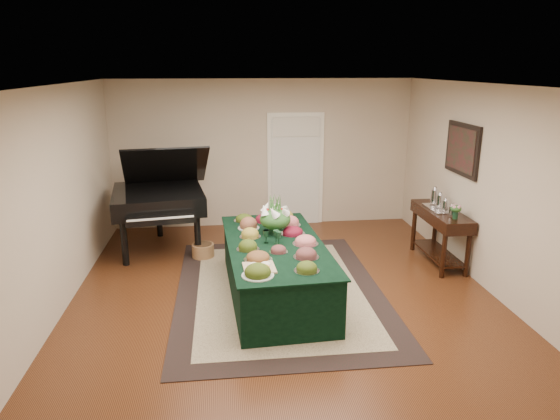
{
  "coord_description": "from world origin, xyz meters",
  "views": [
    {
      "loc": [
        -0.74,
        -6.1,
        2.92
      ],
      "look_at": [
        0.0,
        0.3,
        1.05
      ],
      "focal_mm": 32.0,
      "sensor_mm": 36.0,
      "label": 1
    }
  ],
  "objects": [
    {
      "name": "grand_piano",
      "position": [
        -1.79,
        1.84,
        0.87
      ],
      "size": [
        1.67,
        1.86,
        1.73
      ],
      "color": "black",
      "rests_on": "ground"
    },
    {
      "name": "pink_bouquet",
      "position": [
        2.5,
        0.31,
        0.98
      ],
      "size": [
        0.17,
        0.17,
        0.21
      ],
      "color": "#13301D",
      "rests_on": "mahogany_sideboard"
    },
    {
      "name": "food_platters",
      "position": [
        -0.13,
        -0.06,
        0.78
      ],
      "size": [
        1.05,
        2.35,
        0.13
      ],
      "color": "silver",
      "rests_on": "buffet_table"
    },
    {
      "name": "tea_service",
      "position": [
        2.5,
        0.79,
        0.95
      ],
      "size": [
        0.34,
        0.74,
        0.3
      ],
      "color": "silver",
      "rests_on": "mahogany_sideboard"
    },
    {
      "name": "wicker_basket",
      "position": [
        -1.1,
        1.37,
        0.11
      ],
      "size": [
        0.35,
        0.35,
        0.22
      ],
      "primitive_type": "cylinder",
      "color": "#90623A",
      "rests_on": "ground"
    },
    {
      "name": "wall_painting",
      "position": [
        2.72,
        0.74,
        1.75
      ],
      "size": [
        0.05,
        0.95,
        0.75
      ],
      "color": "black",
      "rests_on": "ground"
    },
    {
      "name": "green_goblets",
      "position": [
        -0.16,
        -0.13,
        0.82
      ],
      "size": [
        0.23,
        0.15,
        0.18
      ],
      "color": "#13301D",
      "rests_on": "buffet_table"
    },
    {
      "name": "floral_centerpiece",
      "position": [
        -0.07,
        0.26,
        0.99
      ],
      "size": [
        0.43,
        0.43,
        0.43
      ],
      "color": "#13301D",
      "rests_on": "buffet_table"
    },
    {
      "name": "kitchen_doorway",
      "position": [
        0.6,
        2.97,
        1.02
      ],
      "size": [
        1.05,
        0.07,
        2.1
      ],
      "color": "white",
      "rests_on": "ground"
    },
    {
      "name": "area_rug",
      "position": [
        -0.04,
        0.02,
        0.01
      ],
      "size": [
        2.72,
        3.81,
        0.01
      ],
      "color": "black",
      "rests_on": "ground"
    },
    {
      "name": "mahogany_sideboard",
      "position": [
        2.5,
        0.74,
        0.65
      ],
      "size": [
        0.45,
        1.34,
        0.84
      ],
      "color": "black",
      "rests_on": "ground"
    },
    {
      "name": "buffet_table",
      "position": [
        -0.11,
        -0.12,
        0.37
      ],
      "size": [
        1.35,
        2.64,
        0.73
      ],
      "color": "black",
      "rests_on": "ground"
    },
    {
      "name": "cutting_board",
      "position": [
        -0.38,
        -0.91,
        0.77
      ],
      "size": [
        0.37,
        0.37,
        0.1
      ],
      "color": "tan",
      "rests_on": "buffet_table"
    },
    {
      "name": "ground",
      "position": [
        0.0,
        0.0,
        0.0
      ],
      "size": [
        6.0,
        6.0,
        0.0
      ],
      "primitive_type": "plane",
      "color": "black",
      "rests_on": "ground"
    }
  ]
}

